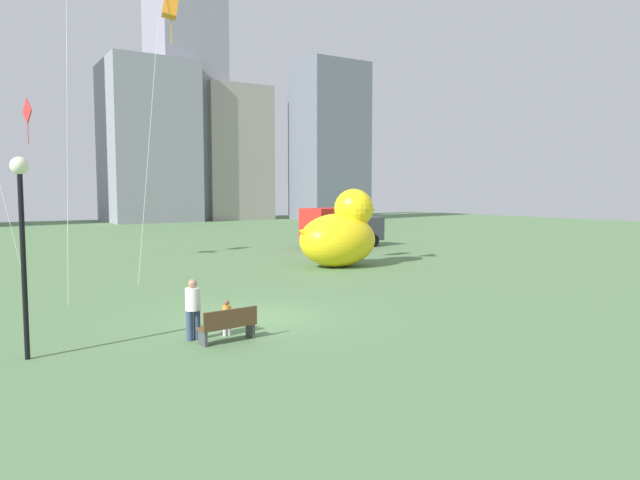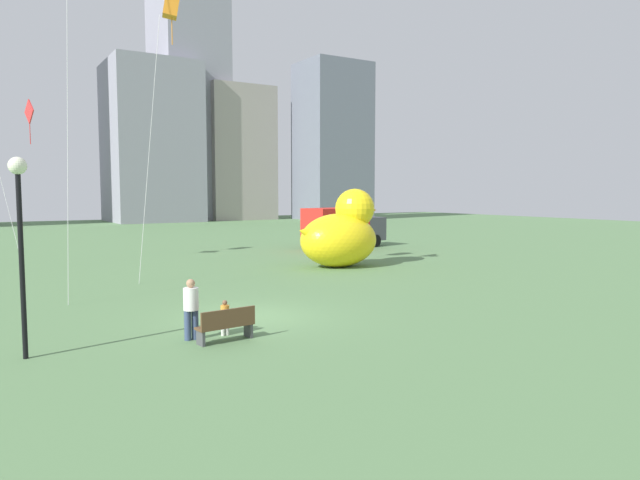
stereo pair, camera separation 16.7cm
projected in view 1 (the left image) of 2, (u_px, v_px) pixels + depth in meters
name	position (u px, v px, depth m)	size (l,w,h in m)	color
ground_plane	(254.00, 317.00, 18.28)	(140.00, 140.00, 0.00)	#577D4E
park_bench	(229.00, 324.00, 15.23)	(1.63, 0.62, 0.90)	brown
person_adult	(193.00, 307.00, 15.39)	(0.41, 0.41, 1.65)	#38476B
person_child	(227.00, 316.00, 15.90)	(0.24, 0.24, 0.99)	silver
giant_inflatable_duck	(340.00, 234.00, 30.50)	(5.00, 3.21, 4.15)	yellow
lamppost	(21.00, 214.00, 13.40)	(0.42, 0.42, 4.79)	black
box_truck	(341.00, 228.00, 40.72)	(6.61, 3.40, 2.85)	red
city_skyline	(154.00, 105.00, 76.92)	(56.72, 19.49, 40.67)	gray
kite_orange	(170.00, 6.00, 24.73)	(2.17, 2.08, 12.65)	silver
kite_red	(26.00, 117.00, 29.86)	(2.26, 2.80, 8.81)	silver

